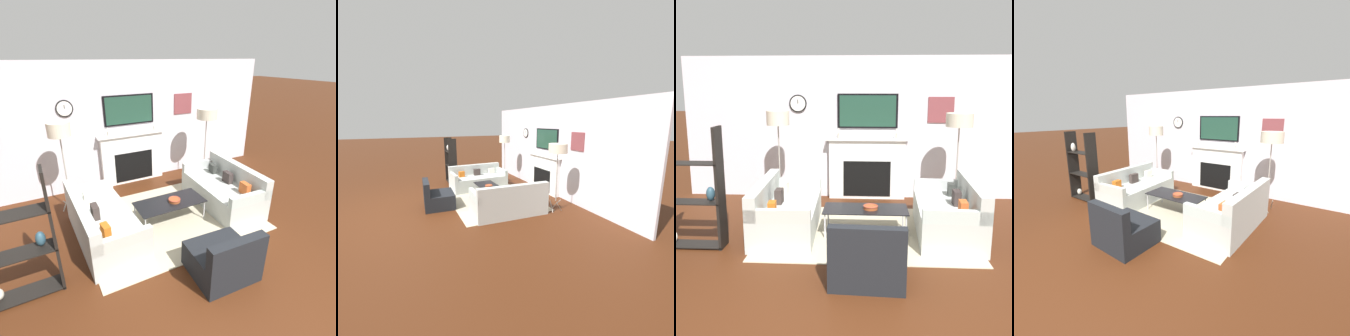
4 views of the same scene
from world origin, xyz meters
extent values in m
plane|color=#44200E|center=(0.00, 0.00, 0.00)|extent=(60.00, 60.00, 0.00)
cube|color=silver|center=(0.00, 4.38, 1.35)|extent=(7.08, 0.07, 2.70)
cube|color=white|center=(0.00, 4.26, 0.57)|extent=(1.45, 0.16, 1.14)
cube|color=black|center=(0.00, 4.18, 0.40)|extent=(0.90, 0.01, 0.68)
cube|color=white|center=(0.00, 4.24, 1.16)|extent=(1.57, 0.22, 0.04)
cylinder|color=#B2AD9E|center=(-0.54, 4.21, 1.23)|extent=(0.04, 0.04, 0.10)
cylinder|color=white|center=(-0.54, 4.21, 1.32)|extent=(0.03, 0.03, 0.09)
cylinder|color=#B2AD9E|center=(0.54, 4.21, 1.23)|extent=(0.04, 0.04, 0.10)
cylinder|color=white|center=(0.54, 4.21, 1.32)|extent=(0.03, 0.03, 0.09)
cube|color=black|center=(0.00, 4.33, 1.68)|extent=(1.14, 0.04, 0.65)
cube|color=#1E4233|center=(0.00, 4.31, 1.68)|extent=(1.06, 0.01, 0.58)
cylinder|color=black|center=(-1.32, 4.33, 1.82)|extent=(0.33, 0.02, 0.33)
cylinder|color=silver|center=(-1.32, 4.32, 1.82)|extent=(0.28, 0.00, 0.28)
cube|color=black|center=(-1.32, 4.31, 1.86)|extent=(0.01, 0.00, 0.07)
cube|color=brown|center=(1.37, 4.33, 1.71)|extent=(0.48, 0.02, 0.48)
cube|color=#B5AA8D|center=(0.00, 2.44, 0.01)|extent=(3.06, 2.29, 0.01)
cube|color=#B0B5AF|center=(-1.18, 2.44, 0.21)|extent=(0.93, 1.84, 0.43)
cube|color=#B0B5AF|center=(-1.53, 2.42, 0.59)|extent=(0.24, 1.81, 0.34)
cube|color=#AEB9B1|center=(-1.21, 3.29, 0.52)|extent=(0.86, 0.14, 0.18)
cube|color=#B3B5AB|center=(-1.14, 1.59, 0.52)|extent=(0.86, 0.14, 0.18)
cube|color=beige|center=(-1.33, 2.97, 0.52)|extent=(0.11, 0.20, 0.19)
cube|color=#362C29|center=(-1.31, 2.43, 0.53)|extent=(0.10, 0.22, 0.22)
cube|color=#BE5A18|center=(-1.28, 1.90, 0.52)|extent=(0.12, 0.19, 0.18)
cube|color=#B0B5AF|center=(1.18, 2.44, 0.22)|extent=(0.94, 1.79, 0.45)
cube|color=#B0B5AF|center=(1.53, 2.42, 0.63)|extent=(0.25, 1.76, 0.35)
cube|color=#ADB9B3|center=(1.14, 1.61, 0.54)|extent=(0.86, 0.14, 0.18)
cube|color=#ADB0AE|center=(1.22, 3.26, 0.54)|extent=(0.86, 0.14, 0.18)
cube|color=#BC5424|center=(1.28, 1.91, 0.55)|extent=(0.11, 0.22, 0.21)
cube|color=#342C2A|center=(1.31, 2.43, 0.56)|extent=(0.11, 0.22, 0.21)
cube|color=#313330|center=(1.33, 2.95, 0.54)|extent=(0.12, 0.20, 0.19)
cube|color=black|center=(0.03, 0.96, 0.19)|extent=(0.86, 0.79, 0.38)
cube|color=black|center=(0.01, 0.66, 0.56)|extent=(0.83, 0.18, 0.35)
cube|color=black|center=(-0.01, 2.38, 0.38)|extent=(1.23, 0.57, 0.02)
cylinder|color=#B7B7BC|center=(-0.59, 2.14, 0.19)|extent=(0.02, 0.02, 0.37)
cylinder|color=#B7B7BC|center=(0.56, 2.14, 0.19)|extent=(0.02, 0.02, 0.37)
cylinder|color=#B7B7BC|center=(-0.59, 2.62, 0.19)|extent=(0.02, 0.02, 0.37)
cylinder|color=#B7B7BC|center=(0.56, 2.62, 0.19)|extent=(0.02, 0.02, 0.37)
cylinder|color=#954622|center=(0.06, 2.35, 0.41)|extent=(0.21, 0.21, 0.05)
torus|color=#9F3D29|center=(0.06, 2.35, 0.43)|extent=(0.22, 0.22, 0.02)
cylinder|color=#9E998E|center=(-1.44, 3.61, 0.13)|extent=(0.09, 0.23, 0.28)
cylinder|color=#9E998E|center=(-1.63, 3.65, 0.13)|extent=(0.17, 0.19, 0.28)
cylinder|color=#9E998E|center=(-1.57, 3.47, 0.13)|extent=(0.23, 0.07, 0.28)
cylinder|color=#9E998E|center=(-1.55, 3.58, 0.87)|extent=(0.02, 0.02, 1.22)
cylinder|color=beige|center=(-1.55, 3.58, 1.61)|extent=(0.39, 0.39, 0.25)
cylinder|color=#9E998E|center=(1.65, 3.61, 0.13)|extent=(0.09, 0.23, 0.28)
cylinder|color=#9E998E|center=(1.47, 3.65, 0.13)|extent=(0.17, 0.19, 0.28)
cylinder|color=#9E998E|center=(1.52, 3.47, 0.13)|extent=(0.23, 0.07, 0.28)
cylinder|color=#9E998E|center=(1.55, 3.58, 0.87)|extent=(0.02, 0.02, 1.21)
cylinder|color=beige|center=(1.55, 3.58, 1.59)|extent=(0.45, 0.45, 0.23)
cube|color=black|center=(-1.93, 1.76, 0.82)|extent=(0.04, 0.28, 1.64)
cube|color=black|center=(-2.33, 1.76, 0.03)|extent=(0.83, 0.28, 0.02)
cube|color=black|center=(-2.33, 1.76, 0.63)|extent=(0.83, 0.28, 0.01)
cube|color=black|center=(-2.33, 1.76, 1.16)|extent=(0.83, 0.28, 0.02)
ellipsoid|color=#2E5163|center=(-2.09, 1.80, 0.74)|extent=(0.12, 0.12, 0.19)
camera|label=1|loc=(-1.90, -1.18, 2.76)|focal=28.00mm
camera|label=2|loc=(5.89, 0.20, 2.20)|focal=24.00mm
camera|label=3|loc=(0.00, -3.15, 2.16)|focal=42.00mm
camera|label=4|loc=(2.61, -1.24, 2.01)|focal=24.00mm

